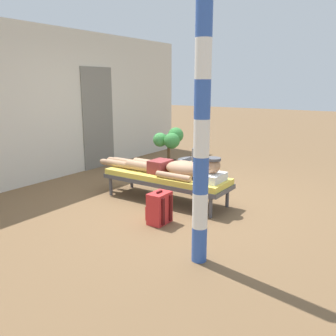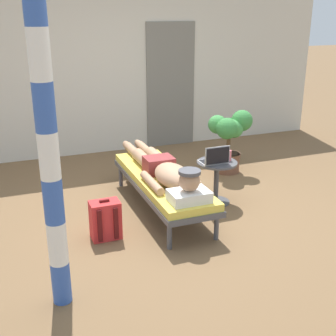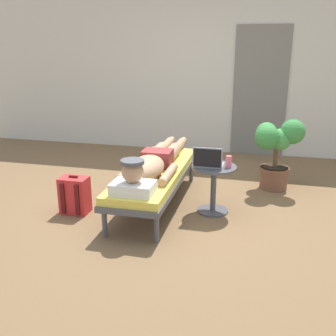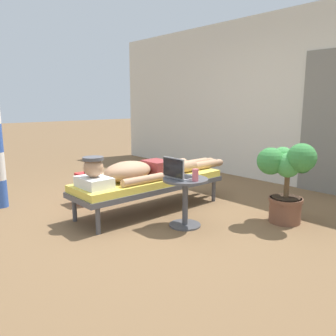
# 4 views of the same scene
# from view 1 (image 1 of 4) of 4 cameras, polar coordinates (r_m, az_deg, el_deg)

# --- Properties ---
(ground_plane) EXTENTS (40.00, 40.00, 0.00)m
(ground_plane) POSITION_cam_1_polar(r_m,az_deg,el_deg) (5.48, 2.45, -5.01)
(ground_plane) COLOR brown
(house_wall_back) EXTENTS (7.60, 0.20, 2.70)m
(house_wall_back) POSITION_cam_1_polar(r_m,az_deg,el_deg) (6.91, -18.14, 9.58)
(house_wall_back) COLOR beige
(house_wall_back) RESTS_ON ground
(house_door_panel) EXTENTS (0.84, 0.03, 2.04)m
(house_door_panel) POSITION_cam_1_polar(r_m,az_deg,el_deg) (7.56, -11.05, 7.74)
(house_door_panel) COLOR slate
(house_door_panel) RESTS_ON ground
(lounge_chair) EXTENTS (0.61, 1.96, 0.42)m
(lounge_chair) POSITION_cam_1_polar(r_m,az_deg,el_deg) (5.33, -0.32, -1.66)
(lounge_chair) COLOR #4C4C51
(lounge_chair) RESTS_ON ground
(person_reclining) EXTENTS (0.53, 2.17, 0.33)m
(person_reclining) POSITION_cam_1_polar(r_m,az_deg,el_deg) (5.24, 0.54, 0.02)
(person_reclining) COLOR white
(person_reclining) RESTS_ON lounge_chair
(side_table) EXTENTS (0.48, 0.48, 0.52)m
(side_table) POSITION_cam_1_polar(r_m,az_deg,el_deg) (5.85, 3.90, -0.24)
(side_table) COLOR #4C4C51
(side_table) RESTS_ON ground
(laptop) EXTENTS (0.31, 0.24, 0.23)m
(laptop) POSITION_cam_1_polar(r_m,az_deg,el_deg) (5.72, 4.07, 1.78)
(laptop) COLOR #A5A8AD
(laptop) RESTS_ON side_table
(drink_glass) EXTENTS (0.06, 0.06, 0.12)m
(drink_glass) POSITION_cam_1_polar(r_m,az_deg,el_deg) (5.92, 4.72, 2.20)
(drink_glass) COLOR #D86672
(drink_glass) RESTS_ON side_table
(backpack) EXTENTS (0.30, 0.26, 0.42)m
(backpack) POSITION_cam_1_polar(r_m,az_deg,el_deg) (4.53, -1.40, -6.41)
(backpack) COLOR red
(backpack) RESTS_ON ground
(potted_plant) EXTENTS (0.59, 0.54, 0.90)m
(potted_plant) POSITION_cam_1_polar(r_m,az_deg,el_deg) (6.82, 0.29, 3.36)
(potted_plant) COLOR brown
(potted_plant) RESTS_ON ground
(porch_post) EXTENTS (0.15, 0.15, 2.46)m
(porch_post) POSITION_cam_1_polar(r_m,az_deg,el_deg) (3.33, 5.35, 4.73)
(porch_post) COLOR #3359B2
(porch_post) RESTS_ON ground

